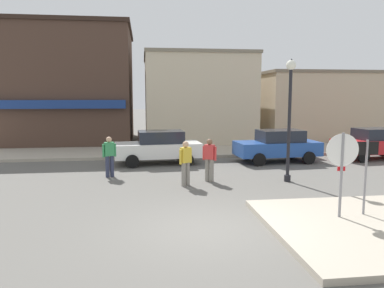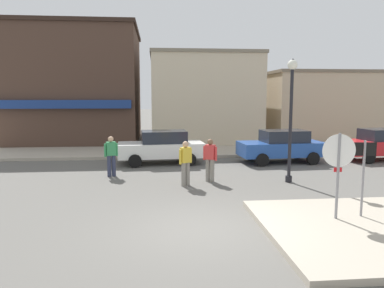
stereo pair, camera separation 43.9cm
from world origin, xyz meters
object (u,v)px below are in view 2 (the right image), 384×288
at_px(stop_sign, 338,165).
at_px(pedestrian_kerb_side, 111,155).
at_px(one_way_sign, 363,171).
at_px(lamp_post, 291,103).
at_px(parked_car_third, 381,144).
at_px(pedestrian_crossing_near, 210,159).
at_px(parked_car_nearest, 162,147).
at_px(parked_car_second, 282,146).
at_px(pedestrian_crossing_far, 186,162).

height_order(stop_sign, pedestrian_kerb_side, stop_sign).
distance_m(one_way_sign, lamp_post, 4.75).
bearing_deg(pedestrian_kerb_side, parked_car_third, 11.48).
distance_m(lamp_post, pedestrian_crossing_near, 3.61).
height_order(parked_car_nearest, pedestrian_kerb_side, pedestrian_kerb_side).
relative_size(one_way_sign, parked_car_second, 0.51).
xyz_separation_m(lamp_post, pedestrian_crossing_far, (-3.88, -0.20, -2.09)).
xyz_separation_m(parked_car_nearest, parked_car_second, (5.75, -0.27, 0.00)).
distance_m(stop_sign, parked_car_nearest, 9.87).
relative_size(parked_car_second, pedestrian_kerb_side, 2.55).
bearing_deg(stop_sign, pedestrian_crossing_far, 128.18).
bearing_deg(parked_car_nearest, lamp_post, -42.91).
distance_m(lamp_post, parked_car_second, 4.72).
bearing_deg(pedestrian_crossing_far, lamp_post, 2.97).
relative_size(one_way_sign, parked_car_nearest, 0.51).
bearing_deg(lamp_post, stop_sign, -95.53).
bearing_deg(pedestrian_crossing_near, lamp_post, -7.55).
xyz_separation_m(one_way_sign, parked_car_nearest, (-4.94, 8.78, -0.52)).
height_order(parked_car_nearest, parked_car_second, same).
bearing_deg(parked_car_second, pedestrian_kerb_side, -162.87).
relative_size(pedestrian_crossing_far, pedestrian_kerb_side, 1.00).
height_order(one_way_sign, pedestrian_crossing_far, one_way_sign).
xyz_separation_m(parked_car_nearest, pedestrian_kerb_side, (-2.05, -2.68, 0.06)).
height_order(parked_car_nearest, parked_car_third, same).
height_order(pedestrian_crossing_near, pedestrian_crossing_far, same).
bearing_deg(parked_car_second, lamp_post, -105.17).
relative_size(stop_sign, pedestrian_crossing_far, 1.43).
distance_m(stop_sign, lamp_post, 4.82).
height_order(parked_car_third, pedestrian_crossing_near, pedestrian_crossing_near).
bearing_deg(pedestrian_crossing_near, parked_car_nearest, 113.81).
height_order(lamp_post, pedestrian_kerb_side, lamp_post).
height_order(lamp_post, pedestrian_crossing_near, lamp_post).
bearing_deg(one_way_sign, stop_sign, -170.82).
distance_m(stop_sign, pedestrian_kerb_side, 8.85).
bearing_deg(parked_car_second, one_way_sign, -95.43).
xyz_separation_m(stop_sign, parked_car_third, (6.76, 8.87, -0.71)).
bearing_deg(parked_car_second, pedestrian_crossing_near, -137.58).
bearing_deg(parked_car_nearest, parked_car_second, -2.71).
xyz_separation_m(parked_car_second, pedestrian_kerb_side, (-7.80, -2.40, 0.06)).
height_order(one_way_sign, pedestrian_crossing_near, one_way_sign).
height_order(one_way_sign, parked_car_nearest, one_way_sign).
bearing_deg(stop_sign, lamp_post, 84.47).
xyz_separation_m(parked_car_second, pedestrian_crossing_near, (-4.01, -3.67, 0.06)).
bearing_deg(lamp_post, pedestrian_crossing_far, -177.03).
distance_m(one_way_sign, parked_car_second, 8.56).
xyz_separation_m(stop_sign, lamp_post, (0.44, 4.57, 1.44)).
distance_m(stop_sign, pedestrian_crossing_far, 5.60).
distance_m(parked_car_third, pedestrian_kerb_side, 13.28).
relative_size(parked_car_nearest, pedestrian_crossing_near, 2.55).
distance_m(stop_sign, parked_car_third, 11.17).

